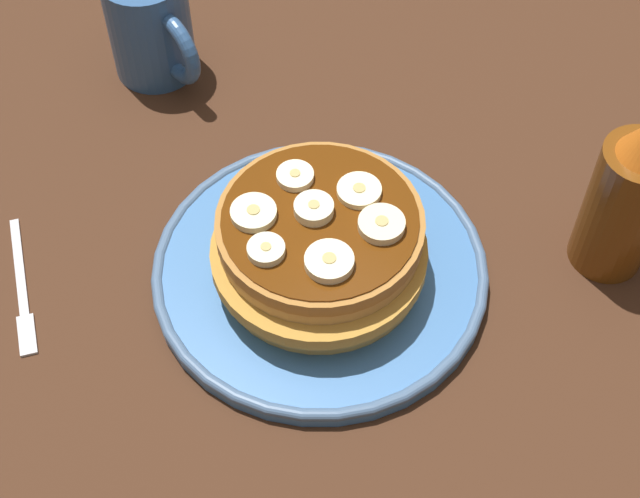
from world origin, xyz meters
TOP-DOWN VIEW (x-y plane):
  - ground_plane at (0.00, 0.00)cm, footprint 140.00×140.00cm
  - plate at (0.00, 0.00)cm, footprint 25.82×25.82cm
  - pancake_stack at (0.18, -0.27)cm, footprint 16.84×16.34cm
  - banana_slice_0 at (-0.70, 0.10)cm, footprint 2.89×2.89cm
  - banana_slice_1 at (-0.18, 3.68)cm, footprint 3.28×3.28cm
  - banana_slice_2 at (-4.04, 0.95)cm, footprint 2.78×2.78cm
  - banana_slice_3 at (-0.41, -4.83)cm, footprint 2.68×2.68cm
  - banana_slice_4 at (3.57, -2.11)cm, footprint 3.45×3.45cm
  - banana_slice_5 at (-3.19, -3.52)cm, footprint 3.35×3.35cm
  - banana_slice_6 at (3.41, 2.82)cm, footprint 3.37×3.37cm
  - coffee_mug at (-27.50, 3.39)cm, footprint 11.04×7.41cm
  - fork at (-13.19, -18.64)cm, footprint 12.30×6.12cm
  - syrup_bottle at (12.57, 18.67)cm, footprint 5.74×5.74cm

SIDE VIEW (x-z plane):
  - ground_plane at x=0.00cm, z-range -3.00..0.00cm
  - fork at x=-13.19cm, z-range 0.00..0.50cm
  - plate at x=0.00cm, z-range 0.06..1.63cm
  - pancake_stack at x=0.18cm, z-range 1.26..7.25cm
  - coffee_mug at x=-27.50cm, z-range 0.15..10.08cm
  - syrup_bottle at x=12.57cm, z-range -0.77..14.39cm
  - banana_slice_1 at x=-0.18cm, z-range 7.11..7.86cm
  - banana_slice_2 at x=-4.04cm, z-range 7.11..7.91cm
  - banana_slice_5 at x=-3.19cm, z-range 7.11..7.95cm
  - banana_slice_3 at x=-0.41cm, z-range 7.11..7.99cm
  - banana_slice_6 at x=3.41cm, z-range 7.11..8.03cm
  - banana_slice_4 at x=3.57cm, z-range 7.11..8.06cm
  - banana_slice_0 at x=-0.70cm, z-range 7.11..8.17cm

